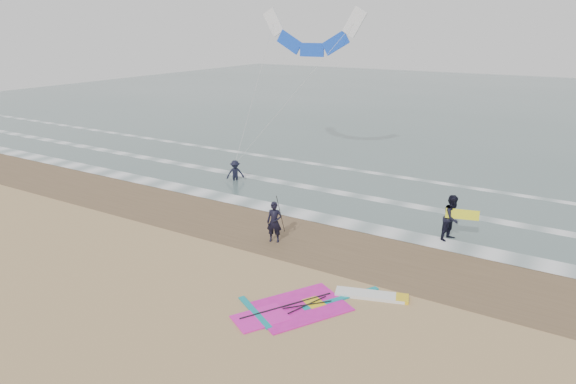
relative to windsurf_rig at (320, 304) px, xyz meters
The scene contains 11 objects.
ground 2.73m from the windsurf_rig, 149.24° to the right, with size 120.00×120.00×0.00m, color tan.
sea_water 46.66m from the windsurf_rig, 92.89° to the left, with size 120.00×80.00×0.02m, color #47605E.
wet_sand_band 5.17m from the windsurf_rig, 117.05° to the left, with size 120.00×5.00×0.01m, color brown.
foam_waterline 9.34m from the windsurf_rig, 104.57° to the left, with size 120.00×9.15×0.02m.
windsurf_rig is the anchor object (origin of this frame).
person_standing 5.33m from the windsurf_rig, 138.69° to the left, with size 0.62×0.41×1.71m, color black.
person_walking 7.81m from the windsurf_rig, 74.01° to the left, with size 0.94×0.73×1.93m, color black.
person_wading 14.20m from the windsurf_rig, 137.89° to the left, with size 1.01×0.58×1.56m, color black.
held_pole 5.19m from the windsurf_rig, 136.44° to the left, with size 0.17×0.86×1.82m.
carried_kiteboard 7.87m from the windsurf_rig, 70.97° to the left, with size 1.30×0.51×0.39m.
surf_kite 18.46m from the windsurf_rig, 120.23° to the left, with size 6.76×5.08×8.47m.
Camera 1 is at (9.00, -11.36, 8.46)m, focal length 32.00 mm.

